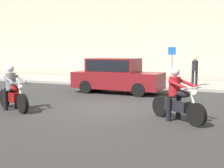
% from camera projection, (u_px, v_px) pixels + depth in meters
% --- Properties ---
extents(ground_plane, '(80.00, 80.00, 0.00)m').
position_uv_depth(ground_plane, '(104.00, 107.00, 10.52)').
color(ground_plane, '#2A2A2A').
extents(sidewalk_slab, '(40.00, 4.40, 0.14)m').
position_uv_depth(sidewalk_slab, '(160.00, 84.00, 17.76)').
color(sidewalk_slab, gray).
rests_on(sidewalk_slab, ground_plane).
extents(building_facade, '(40.00, 1.40, 9.12)m').
position_uv_depth(building_facade, '(174.00, 17.00, 20.35)').
color(building_facade, '#B7A893').
rests_on(building_facade, ground_plane).
extents(motorcycle_with_rider_gray, '(2.01, 1.01, 1.57)m').
position_uv_depth(motorcycle_with_rider_gray, '(13.00, 92.00, 9.93)').
color(motorcycle_with_rider_gray, black).
rests_on(motorcycle_with_rider_gray, ground_plane).
extents(motorcycle_with_rider_crimson, '(1.81, 1.26, 1.57)m').
position_uv_depth(motorcycle_with_rider_crimson, '(177.00, 99.00, 8.32)').
color(motorcycle_with_rider_crimson, black).
rests_on(motorcycle_with_rider_crimson, ground_plane).
extents(parked_sedan_maroon, '(4.43, 1.82, 1.72)m').
position_uv_depth(parked_sedan_maroon, '(116.00, 75.00, 14.21)').
color(parked_sedan_maroon, maroon).
rests_on(parked_sedan_maroon, ground_plane).
extents(street_sign_post, '(0.44, 0.08, 2.21)m').
position_uv_depth(street_sign_post, '(172.00, 61.00, 16.49)').
color(street_sign_post, gray).
rests_on(street_sign_post, sidewalk_slab).
extents(pedestrian_bystander, '(0.34, 0.34, 1.63)m').
position_uv_depth(pedestrian_bystander, '(195.00, 69.00, 16.04)').
color(pedestrian_bystander, black).
rests_on(pedestrian_bystander, sidewalk_slab).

